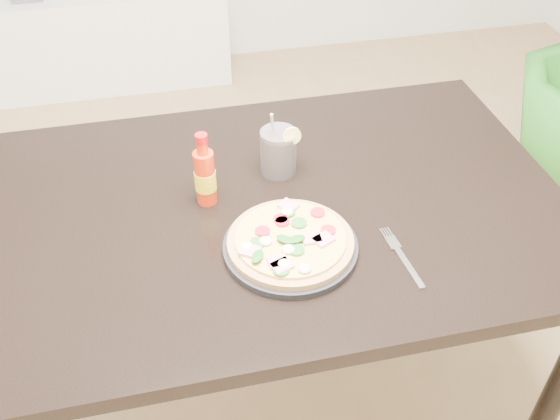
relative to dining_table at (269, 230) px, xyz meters
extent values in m
plane|color=#9E7A51|center=(0.29, 0.02, -0.67)|extent=(4.50, 4.50, 0.00)
cube|color=black|center=(0.00, 0.00, 0.06)|extent=(1.40, 0.90, 0.04)
cylinder|color=black|center=(0.64, -0.39, -0.31)|extent=(0.06, 0.06, 0.71)
cylinder|color=black|center=(-0.64, 0.39, -0.31)|extent=(0.06, 0.06, 0.71)
cylinder|color=black|center=(0.64, 0.39, -0.31)|extent=(0.06, 0.06, 0.71)
cylinder|color=black|center=(0.01, -0.16, 0.09)|extent=(0.29, 0.29, 0.02)
cylinder|color=tan|center=(0.01, -0.16, 0.11)|extent=(0.27, 0.27, 0.01)
cylinder|color=#DDC960|center=(0.01, -0.16, 0.12)|extent=(0.24, 0.24, 0.01)
cube|color=pink|center=(-0.03, -0.23, 0.12)|extent=(0.04, 0.04, 0.01)
cube|color=pink|center=(0.03, -0.06, 0.12)|extent=(0.05, 0.05, 0.01)
cube|color=pink|center=(0.08, -0.19, 0.12)|extent=(0.05, 0.05, 0.01)
cube|color=pink|center=(0.05, -0.18, 0.12)|extent=(0.04, 0.03, 0.01)
cube|color=pink|center=(-0.02, -0.24, 0.12)|extent=(0.05, 0.05, 0.01)
cube|color=pink|center=(-0.08, -0.19, 0.12)|extent=(0.05, 0.05, 0.01)
cylinder|color=red|center=(0.00, -0.11, 0.12)|extent=(0.03, 0.03, 0.01)
cylinder|color=red|center=(0.01, -0.11, 0.12)|extent=(0.03, 0.03, 0.01)
cylinder|color=red|center=(0.09, -0.10, 0.12)|extent=(0.03, 0.03, 0.01)
cylinder|color=red|center=(-0.04, -0.13, 0.12)|extent=(0.03, 0.03, 0.01)
cylinder|color=red|center=(0.10, -0.16, 0.12)|extent=(0.03, 0.03, 0.01)
cylinder|color=#2B7226|center=(0.02, -0.21, 0.12)|extent=(0.03, 0.03, 0.01)
cylinder|color=#2B7226|center=(0.03, -0.09, 0.12)|extent=(0.03, 0.03, 0.01)
cylinder|color=#2B7226|center=(-0.03, -0.25, 0.12)|extent=(0.03, 0.03, 0.01)
cylinder|color=#2B7226|center=(-0.06, -0.17, 0.12)|extent=(0.03, 0.03, 0.01)
cylinder|color=#2B7226|center=(0.04, -0.13, 0.12)|extent=(0.03, 0.03, 0.01)
ellipsoid|color=#EEE9CE|center=(0.02, -0.08, 0.12)|extent=(0.03, 0.03, 0.01)
ellipsoid|color=#EEE9CE|center=(0.00, -0.20, 0.12)|extent=(0.03, 0.03, 0.01)
ellipsoid|color=#EEE9CE|center=(0.02, -0.26, 0.12)|extent=(0.03, 0.03, 0.01)
ellipsoid|color=#EEE9CE|center=(-0.02, -0.24, 0.12)|extent=(0.03, 0.03, 0.01)
ellipsoid|color=#EEE9CE|center=(-0.04, -0.17, 0.12)|extent=(0.03, 0.03, 0.01)
ellipsoid|color=#EEE9CE|center=(-0.08, -0.17, 0.12)|extent=(0.03, 0.03, 0.01)
ellipsoid|color=#176117|center=(0.02, -0.18, 0.13)|extent=(0.04, 0.03, 0.00)
ellipsoid|color=#176117|center=(-0.07, -0.21, 0.13)|extent=(0.04, 0.05, 0.00)
ellipsoid|color=#176117|center=(0.00, -0.18, 0.13)|extent=(0.04, 0.04, 0.00)
cylinder|color=red|center=(-0.14, 0.04, 0.15)|extent=(0.05, 0.05, 0.14)
cylinder|color=yellow|center=(-0.14, 0.04, 0.14)|extent=(0.05, 0.05, 0.05)
cylinder|color=red|center=(-0.14, 0.04, 0.23)|extent=(0.03, 0.03, 0.03)
cylinder|color=red|center=(-0.14, 0.04, 0.26)|extent=(0.03, 0.03, 0.02)
cylinder|color=black|center=(0.05, 0.12, 0.13)|extent=(0.08, 0.08, 0.10)
cylinder|color=silver|center=(0.05, 0.12, 0.14)|extent=(0.09, 0.09, 0.12)
cylinder|color=#F2E059|center=(0.08, 0.10, 0.20)|extent=(0.04, 0.01, 0.04)
cylinder|color=#B2B2B7|center=(0.04, 0.13, 0.17)|extent=(0.03, 0.06, 0.17)
cube|color=silver|center=(0.24, -0.27, 0.09)|extent=(0.02, 0.12, 0.00)
cube|color=silver|center=(0.23, -0.19, 0.09)|extent=(0.03, 0.04, 0.00)
cube|color=silver|center=(0.22, -0.16, 0.09)|extent=(0.01, 0.03, 0.00)
cube|color=silver|center=(0.23, -0.16, 0.09)|extent=(0.01, 0.03, 0.00)
cube|color=silver|center=(0.24, -0.16, 0.09)|extent=(0.01, 0.03, 0.00)
cube|color=silver|center=(0.24, -0.16, 0.09)|extent=(0.01, 0.03, 0.00)
cube|color=white|center=(-0.51, 2.09, -0.42)|extent=(1.40, 0.34, 0.50)
camera|label=1|loc=(-0.22, -1.10, 1.02)|focal=40.00mm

